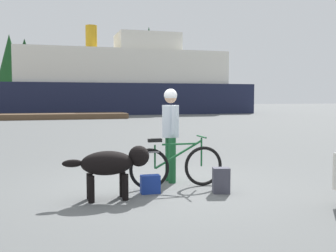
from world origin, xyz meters
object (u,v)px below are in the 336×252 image
at_px(dog, 113,164).
at_px(handbag_pannier, 150,184).
at_px(person_cyclist, 171,126).
at_px(bicycle, 176,166).
at_px(backpack, 221,180).
at_px(ferry_boat, 124,84).

height_order(dog, handbag_pannier, dog).
bearing_deg(person_cyclist, bicycle, -95.11).
height_order(backpack, ferry_boat, ferry_boat).
bearing_deg(handbag_pannier, ferry_boat, 80.38).
bearing_deg(backpack, dog, 176.52).
bearing_deg(handbag_pannier, person_cyclist, 52.96).
distance_m(bicycle, dog, 1.33).
distance_m(bicycle, ferry_boat, 33.58).
bearing_deg(ferry_boat, bicycle, -98.77).
relative_size(bicycle, backpack, 4.03).
distance_m(person_cyclist, handbag_pannier, 1.36).
relative_size(handbag_pannier, ferry_boat, 0.01).
relative_size(person_cyclist, dog, 1.30).
distance_m(backpack, handbag_pannier, 1.20).
height_order(dog, ferry_boat, ferry_boat).
xyz_separation_m(dog, ferry_boat, (6.33, 33.60, 2.40)).
height_order(bicycle, dog, bicycle).
bearing_deg(backpack, handbag_pannier, 164.34).
distance_m(dog, backpack, 1.86).
height_order(bicycle, handbag_pannier, bicycle).
relative_size(bicycle, dog, 1.27).
bearing_deg(bicycle, ferry_boat, 81.23).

